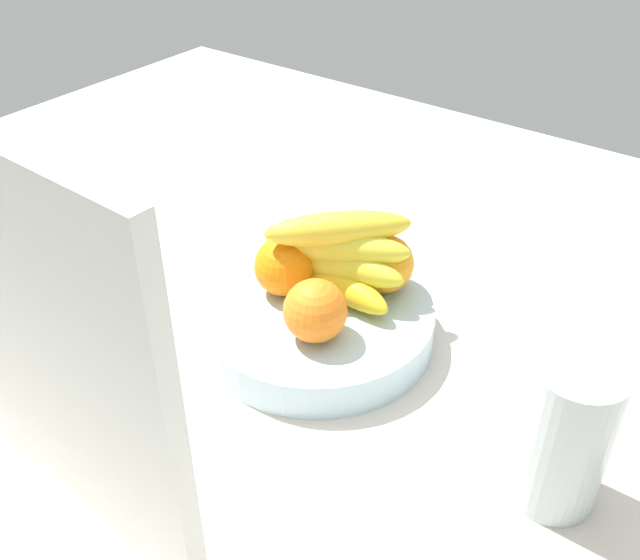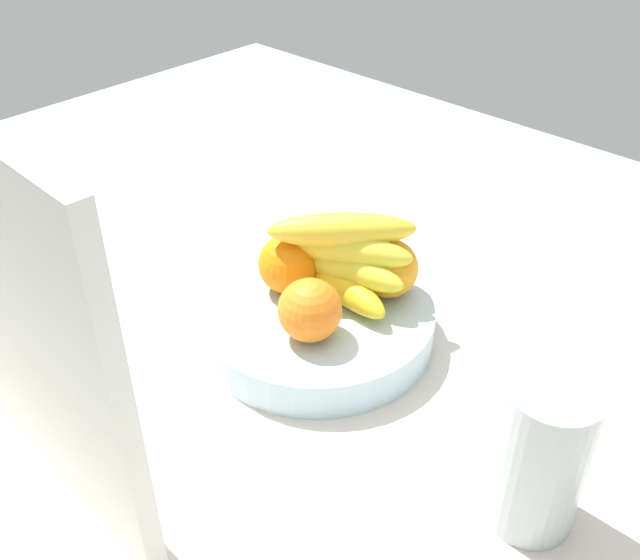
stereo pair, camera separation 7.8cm
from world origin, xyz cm
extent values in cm
cube|color=beige|center=(0.00, 0.00, -1.50)|extent=(180.00, 140.00, 3.00)
cylinder|color=silver|center=(-0.47, 2.80, 2.26)|extent=(27.52, 27.52, 4.51)
sphere|color=orange|center=(-3.08, 7.17, 8.04)|extent=(7.05, 7.05, 7.05)
sphere|color=orange|center=(-4.18, -4.94, 8.04)|extent=(7.05, 7.05, 7.05)
sphere|color=orange|center=(5.00, 2.55, 8.04)|extent=(7.05, 7.05, 7.05)
ellipsoid|color=yellow|center=(0.10, -0.55, 6.51)|extent=(17.44, 7.00, 4.00)
ellipsoid|color=yellow|center=(0.20, -1.00, 8.71)|extent=(17.40, 6.39, 4.00)
ellipsoid|color=yellow|center=(0.07, -1.12, 10.91)|extent=(17.10, 10.78, 4.00)
ellipsoid|color=yellow|center=(-0.48, -1.32, 13.11)|extent=(14.78, 14.91, 4.00)
cube|color=white|center=(1.83, 34.24, 18.00)|extent=(28.05, 2.92, 36.00)
cylinder|color=#B4C0C2|center=(-31.37, 8.14, 7.68)|extent=(7.95, 7.95, 15.37)
camera|label=1|loc=(-40.43, 56.62, 55.61)|focal=40.75mm
camera|label=2|loc=(-46.41, 51.61, 55.61)|focal=40.75mm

